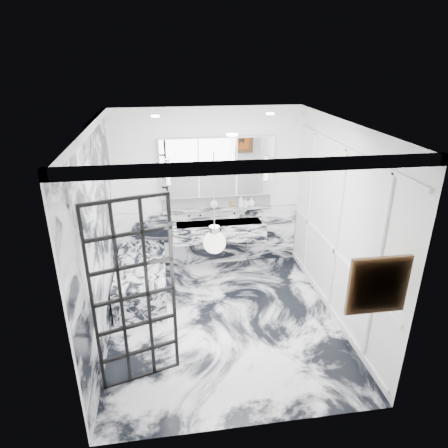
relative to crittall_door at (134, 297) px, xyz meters
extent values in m
plane|color=silver|center=(1.12, 0.93, -1.12)|extent=(3.60, 3.60, 0.00)
plane|color=white|center=(1.12, 0.93, 1.68)|extent=(3.60, 3.60, 0.00)
plane|color=white|center=(1.12, 2.73, 0.28)|extent=(3.60, 0.00, 3.60)
plane|color=white|center=(1.12, -0.87, 0.28)|extent=(3.60, 0.00, 3.60)
plane|color=white|center=(-0.48, 0.93, 0.28)|extent=(0.00, 3.60, 3.60)
plane|color=white|center=(2.72, 0.93, 0.28)|extent=(0.00, 3.60, 3.60)
cube|color=silver|center=(1.12, 2.70, -0.60)|extent=(3.18, 0.05, 1.05)
cube|color=silver|center=(-0.47, 0.93, 0.22)|extent=(0.02, 3.56, 2.68)
cube|color=white|center=(2.70, 0.93, 0.18)|extent=(0.03, 3.40, 2.30)
imported|color=#8C5919|center=(1.68, 2.64, 0.08)|extent=(0.11, 0.11, 0.23)
imported|color=#4C4C51|center=(1.76, 2.64, 0.05)|extent=(0.10, 0.10, 0.16)
imported|color=silver|center=(1.87, 2.64, 0.05)|extent=(0.17, 0.17, 0.17)
sphere|color=white|center=(1.21, 2.64, 0.04)|extent=(0.15, 0.15, 0.15)
cylinder|color=#8C5919|center=(1.51, 2.64, 0.02)|extent=(0.04, 0.04, 0.10)
cylinder|color=silver|center=(0.13, 1.01, -0.51)|extent=(0.08, 0.08, 0.12)
cube|color=#BA3E13|center=(2.32, -0.83, 0.44)|extent=(0.49, 0.05, 0.49)
sphere|color=white|center=(0.85, -0.30, 0.74)|extent=(0.22, 0.22, 0.22)
cube|color=silver|center=(1.27, 2.48, -0.39)|extent=(1.60, 0.45, 0.30)
cube|color=silver|center=(1.27, 2.65, -0.05)|extent=(1.90, 0.14, 0.04)
cube|color=white|center=(1.27, 2.71, 0.08)|extent=(1.90, 0.03, 0.23)
cube|color=white|center=(1.27, 2.65, 0.70)|extent=(1.90, 0.16, 1.00)
cylinder|color=white|center=(0.45, 2.56, 0.66)|extent=(0.07, 0.07, 0.40)
cylinder|color=white|center=(2.09, 2.56, 0.66)|extent=(0.07, 0.07, 0.40)
cube|color=silver|center=(-0.06, 1.82, -0.85)|extent=(0.75, 1.65, 0.55)
camera|label=1|loc=(0.42, -3.79, 2.43)|focal=32.00mm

